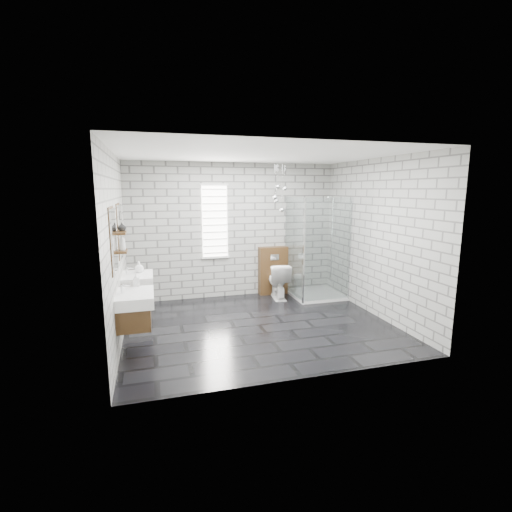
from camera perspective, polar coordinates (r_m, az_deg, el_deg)
name	(u,v)px	position (r m, az deg, el deg)	size (l,w,h in m)	color
floor	(259,326)	(6.15, 0.50, -10.65)	(4.20, 3.60, 0.02)	black
ceiling	(259,153)	(5.76, 0.54, 15.50)	(4.20, 3.60, 0.02)	white
wall_back	(234,231)	(7.54, -3.37, 3.90)	(4.20, 0.02, 2.70)	#A2A29D
wall_front	(306,266)	(4.12, 7.63, -1.50)	(4.20, 0.02, 2.70)	#A2A29D
wall_left	(116,249)	(5.59, -20.71, 1.02)	(0.02, 3.60, 2.70)	#A2A29D
wall_right	(377,238)	(6.70, 18.12, 2.61)	(0.02, 3.60, 2.70)	#A2A29D
vanity_left	(132,300)	(5.14, -18.54, -6.40)	(0.47, 0.70, 1.57)	#492F16
vanity_right	(135,280)	(6.20, -18.12, -3.56)	(0.47, 0.70, 1.57)	#492F16
shelf_lower	(122,251)	(5.54, -19.91, 0.68)	(0.14, 0.30, 0.03)	#492F16
shelf_upper	(121,233)	(5.51, -20.07, 3.35)	(0.14, 0.30, 0.03)	#492F16
window	(215,221)	(7.42, -6.37, 5.30)	(0.56, 0.05, 1.48)	white
cistern_panel	(273,270)	(7.79, 2.63, -2.23)	(0.60, 0.20, 1.00)	#492F16
flush_plate	(275,257)	(7.63, 2.90, -0.20)	(0.18, 0.01, 0.12)	silver
shower_enclosure	(314,274)	(7.57, 8.92, -2.69)	(1.00, 1.00, 2.03)	white
pendant_cluster	(279,196)	(7.28, 3.56, 9.18)	(0.32, 0.18, 0.96)	silver
toilet	(278,281)	(7.52, 3.41, -3.80)	(0.40, 0.70, 0.72)	white
soap_bottle_a	(136,280)	(5.42, -17.98, -3.51)	(0.08, 0.08, 0.18)	#B2B2B2
soap_bottle_b	(139,267)	(6.29, -17.55, -1.63)	(0.14, 0.14, 0.18)	#B2B2B2
soap_bottle_c	(122,243)	(5.51, -19.89, 1.96)	(0.09, 0.09, 0.22)	#B2B2B2
vase	(122,227)	(5.61, -19.94, 4.25)	(0.12, 0.12, 0.12)	#B2B2B2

